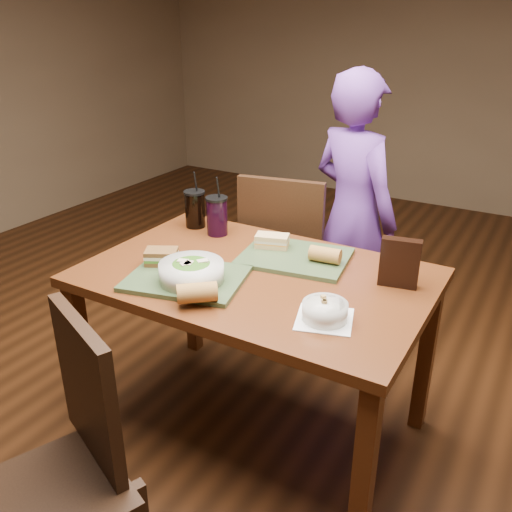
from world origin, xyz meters
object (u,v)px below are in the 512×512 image
(chair_near, at_px, (70,455))
(sandwich_near, at_px, (162,257))
(diner, at_px, (353,216))
(baguette_far, at_px, (325,255))
(soup_bowl, at_px, (325,311))
(dining_table, at_px, (256,294))
(salad_bowl, at_px, (192,271))
(tray_near, at_px, (186,278))
(chip_bag, at_px, (400,263))
(cup_berry, at_px, (217,216))
(tray_far, at_px, (295,257))
(cup_cola, at_px, (195,209))
(sandwich_far, at_px, (272,241))
(baguette_near, at_px, (197,293))
(chair_far, at_px, (289,257))

(chair_near, relative_size, sandwich_near, 6.09)
(diner, xyz_separation_m, baguette_far, (0.14, -0.69, 0.08))
(diner, bearing_deg, soup_bowl, 129.51)
(dining_table, bearing_deg, salad_bowl, -126.25)
(sandwich_near, bearing_deg, baguette_far, 31.49)
(tray_near, bearing_deg, chip_bag, 27.21)
(dining_table, xyz_separation_m, cup_berry, (-0.35, 0.26, 0.18))
(tray_far, xyz_separation_m, baguette_far, (0.13, -0.00, 0.04))
(tray_near, height_order, cup_cola, cup_cola)
(salad_bowl, xyz_separation_m, sandwich_far, (0.10, 0.42, -0.01))
(soup_bowl, bearing_deg, dining_table, 152.47)
(tray_far, bearing_deg, diner, 91.14)
(dining_table, relative_size, soup_bowl, 5.82)
(tray_far, bearing_deg, baguette_near, -102.23)
(diner, bearing_deg, chair_near, 107.58)
(chair_far, distance_m, soup_bowl, 1.01)
(tray_near, distance_m, baguette_far, 0.54)
(dining_table, bearing_deg, baguette_far, 42.92)
(salad_bowl, height_order, baguette_far, salad_bowl)
(tray_far, relative_size, chip_bag, 2.31)
(diner, distance_m, salad_bowl, 1.11)
(soup_bowl, bearing_deg, sandwich_far, 135.59)
(chair_far, distance_m, tray_far, 0.55)
(chair_far, bearing_deg, diner, 47.21)
(baguette_far, relative_size, cup_cola, 0.46)
(tray_near, distance_m, cup_cola, 0.57)
(baguette_near, xyz_separation_m, cup_cola, (-0.45, 0.61, 0.04))
(chair_near, distance_m, baguette_far, 1.13)
(baguette_near, bearing_deg, tray_far, 77.77)
(chair_far, height_order, baguette_far, chair_far)
(chair_far, relative_size, tray_far, 2.30)
(chair_near, height_order, chair_far, chair_far)
(sandwich_near, height_order, cup_cola, cup_cola)
(diner, distance_m, sandwich_far, 0.67)
(dining_table, bearing_deg, cup_cola, 149.66)
(dining_table, relative_size, cup_cola, 4.92)
(soup_bowl, relative_size, sandwich_near, 1.52)
(diner, relative_size, baguette_far, 11.86)
(chair_far, xyz_separation_m, salad_bowl, (0.02, -0.83, 0.27))
(baguette_far, bearing_deg, tray_near, -136.17)
(baguette_far, bearing_deg, sandwich_far, 173.55)
(chair_near, height_order, baguette_far, chair_near)
(salad_bowl, xyz_separation_m, soup_bowl, (0.52, 0.01, -0.02))
(dining_table, relative_size, baguette_near, 9.65)
(diner, height_order, soup_bowl, diner)
(tray_far, height_order, sandwich_far, sandwich_far)
(baguette_far, relative_size, chip_bag, 0.67)
(chair_far, bearing_deg, sandwich_near, -102.08)
(baguette_near, distance_m, cup_cola, 0.76)
(dining_table, distance_m, cup_cola, 0.60)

